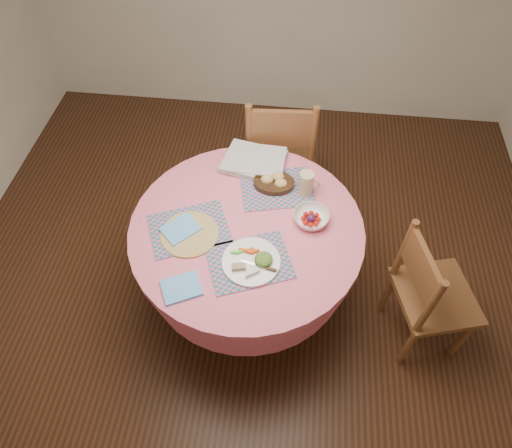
# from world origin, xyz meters

# --- Properties ---
(ground) EXTENTS (4.00, 4.00, 0.00)m
(ground) POSITION_xyz_m (0.00, 0.00, 0.00)
(ground) COLOR #331C0F
(ground) RESTS_ON ground
(room_envelope) EXTENTS (4.01, 4.01, 2.71)m
(room_envelope) POSITION_xyz_m (0.00, 0.00, 1.71)
(room_envelope) COLOR silver
(room_envelope) RESTS_ON ground
(dining_table) EXTENTS (1.24, 1.24, 0.75)m
(dining_table) POSITION_xyz_m (0.00, 0.00, 0.56)
(dining_table) COLOR pink
(dining_table) RESTS_ON ground
(chair_right) EXTENTS (0.50, 0.52, 0.91)m
(chair_right) POSITION_xyz_m (1.00, -0.13, 0.48)
(chair_right) COLOR brown
(chair_right) RESTS_ON ground
(chair_back) EXTENTS (0.50, 0.48, 1.02)m
(chair_back) POSITION_xyz_m (0.12, 0.81, 0.53)
(chair_back) COLOR brown
(chair_back) RESTS_ON ground
(placemat_front) EXTENTS (0.48, 0.43, 0.01)m
(placemat_front) POSITION_xyz_m (0.04, -0.22, 0.75)
(placemat_front) COLOR #14716C
(placemat_front) RESTS_ON dining_table
(placemat_left) EXTENTS (0.49, 0.43, 0.01)m
(placemat_left) POSITION_xyz_m (-0.30, -0.05, 0.75)
(placemat_left) COLOR #14716C
(placemat_left) RESTS_ON dining_table
(placemat_back) EXTENTS (0.46, 0.38, 0.01)m
(placemat_back) POSITION_xyz_m (0.14, 0.29, 0.75)
(placemat_back) COLOR #14716C
(placemat_back) RESTS_ON dining_table
(wicker_trivet) EXTENTS (0.30, 0.30, 0.01)m
(wicker_trivet) POSITION_xyz_m (-0.29, -0.09, 0.76)
(wicker_trivet) COLOR olive
(wicker_trivet) RESTS_ON dining_table
(napkin_near) EXTENTS (0.22, 0.21, 0.01)m
(napkin_near) POSITION_xyz_m (-0.26, -0.40, 0.76)
(napkin_near) COLOR #5CA8EE
(napkin_near) RESTS_ON dining_table
(napkin_far) EXTENTS (0.23, 0.23, 0.01)m
(napkin_far) POSITION_xyz_m (-0.34, -0.06, 0.76)
(napkin_far) COLOR #5CA8EE
(napkin_far) RESTS_ON placemat_left
(dinner_plate) EXTENTS (0.29, 0.29, 0.05)m
(dinner_plate) POSITION_xyz_m (0.06, -0.23, 0.77)
(dinner_plate) COLOR white
(dinner_plate) RESTS_ON placemat_front
(bread_bowl) EXTENTS (0.23, 0.23, 0.08)m
(bread_bowl) POSITION_xyz_m (0.12, 0.31, 0.78)
(bread_bowl) COLOR black
(bread_bowl) RESTS_ON placemat_back
(latte_mug) EXTENTS (0.12, 0.08, 0.14)m
(latte_mug) POSITION_xyz_m (0.29, 0.27, 0.83)
(latte_mug) COLOR #C2B285
(latte_mug) RESTS_ON placemat_back
(fruit_bowl) EXTENTS (0.24, 0.24, 0.06)m
(fruit_bowl) POSITION_xyz_m (0.33, 0.07, 0.78)
(fruit_bowl) COLOR white
(fruit_bowl) RESTS_ON dining_table
(newspaper_stack) EXTENTS (0.39, 0.33, 0.04)m
(newspaper_stack) POSITION_xyz_m (-0.01, 0.46, 0.78)
(newspaper_stack) COLOR silver
(newspaper_stack) RESTS_ON dining_table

